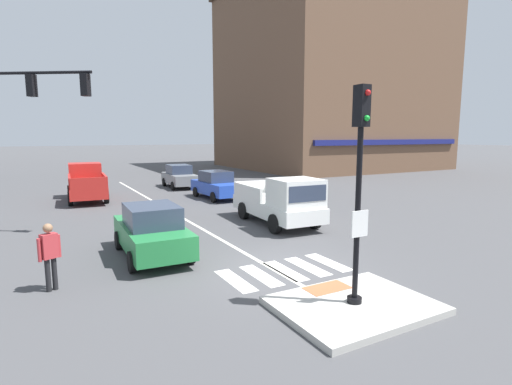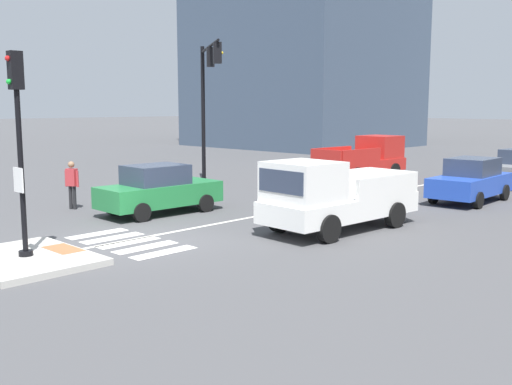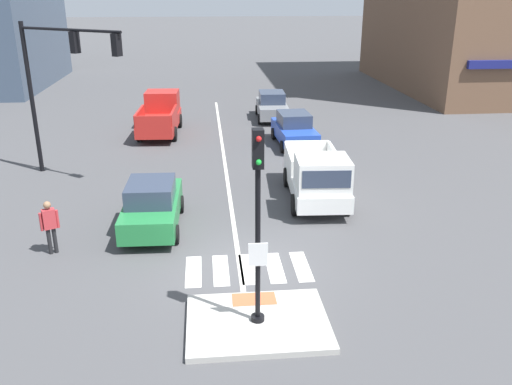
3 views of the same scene
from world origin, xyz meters
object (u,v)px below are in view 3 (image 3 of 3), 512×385
at_px(car_grey_eastbound_distant, 272,106).
at_px(pickup_truck_white_eastbound_mid, 317,178).
at_px(pickup_truck_red_westbound_distant, 160,115).
at_px(car_green_westbound_near, 152,205).
at_px(traffic_light_mast, 57,72).
at_px(signal_pole, 258,211).
at_px(car_blue_eastbound_far, 294,129).
at_px(pedestrian_at_curb_left, 50,223).

distance_m(car_grey_eastbound_distant, pickup_truck_white_eastbound_mid, 13.91).
bearing_deg(pickup_truck_red_westbound_distant, pickup_truck_white_eastbound_mid, -60.34).
relative_size(car_grey_eastbound_distant, car_green_westbound_near, 1.00).
distance_m(traffic_light_mast, car_green_westbound_near, 7.73).
height_order(signal_pole, pickup_truck_red_westbound_distant, signal_pole).
bearing_deg(pickup_truck_white_eastbound_mid, car_grey_eastbound_distant, 89.65).
bearing_deg(pickup_truck_white_eastbound_mid, pickup_truck_red_westbound_distant, 119.66).
xyz_separation_m(pickup_truck_red_westbound_distant, pickup_truck_white_eastbound_mid, (6.42, -11.27, 0.00)).
bearing_deg(car_green_westbound_near, car_blue_eastbound_far, 56.79).
bearing_deg(pickup_truck_white_eastbound_mid, car_green_westbound_near, -164.11).
height_order(car_green_westbound_near, car_blue_eastbound_far, same).
distance_m(car_blue_eastbound_far, pedestrian_at_curb_left, 14.49).
relative_size(pickup_truck_white_eastbound_mid, pedestrian_at_curb_left, 3.11).
height_order(car_green_westbound_near, pedestrian_at_curb_left, pedestrian_at_curb_left).
xyz_separation_m(car_grey_eastbound_distant, pedestrian_at_curb_left, (-8.77, -17.16, 0.17)).
bearing_deg(traffic_light_mast, pickup_truck_red_westbound_distant, 65.34).
relative_size(traffic_light_mast, pickup_truck_white_eastbound_mid, 1.20).
xyz_separation_m(signal_pole, pedestrian_at_curb_left, (-5.74, 4.34, -1.95)).
bearing_deg(pickup_truck_red_westbound_distant, car_grey_eastbound_distant, 22.09).
height_order(car_grey_eastbound_distant, car_green_westbound_near, same).
bearing_deg(signal_pole, traffic_light_mast, 120.64).
xyz_separation_m(traffic_light_mast, pickup_truck_white_eastbound_mid, (9.78, -3.95, -3.40)).
xyz_separation_m(car_blue_eastbound_far, pickup_truck_red_westbound_distant, (-6.89, 3.29, 0.17)).
height_order(signal_pole, car_green_westbound_near, signal_pole).
relative_size(signal_pole, car_green_westbound_near, 1.11).
relative_size(car_grey_eastbound_distant, pickup_truck_white_eastbound_mid, 0.80).
xyz_separation_m(car_green_westbound_near, pickup_truck_red_westbound_distant, (-0.58, 12.93, 0.17)).
bearing_deg(car_green_westbound_near, traffic_light_mast, 125.07).
distance_m(car_grey_eastbound_distant, car_green_westbound_near, 16.66).
distance_m(traffic_light_mast, car_grey_eastbound_distant, 14.46).
height_order(traffic_light_mast, car_green_westbound_near, traffic_light_mast).
xyz_separation_m(car_grey_eastbound_distant, car_blue_eastbound_far, (0.39, -5.93, 0.00)).
relative_size(traffic_light_mast, car_blue_eastbound_far, 1.50).
distance_m(car_green_westbound_near, pedestrian_at_curb_left, 3.27).
distance_m(signal_pole, car_blue_eastbound_far, 16.07).
height_order(traffic_light_mast, pickup_truck_red_westbound_distant, traffic_light_mast).
height_order(traffic_light_mast, pedestrian_at_curb_left, traffic_light_mast).
distance_m(signal_pole, car_grey_eastbound_distant, 21.81).
bearing_deg(traffic_light_mast, pickup_truck_white_eastbound_mid, -22.01).
bearing_deg(car_green_westbound_near, car_grey_eastbound_distant, 69.18).
bearing_deg(pickup_truck_red_westbound_distant, traffic_light_mast, -114.66).
bearing_deg(traffic_light_mast, car_grey_eastbound_distant, 45.27).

